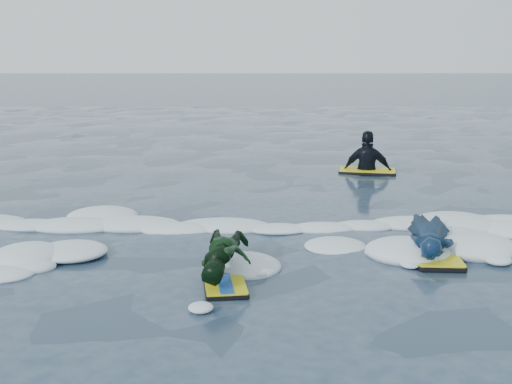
% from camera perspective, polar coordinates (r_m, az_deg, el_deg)
% --- Properties ---
extents(ground, '(120.00, 120.00, 0.00)m').
position_cam_1_polar(ground, '(7.83, -5.94, -6.28)').
color(ground, '#18263A').
rests_on(ground, ground).
extents(foam_band, '(12.00, 3.10, 0.30)m').
position_cam_1_polar(foam_band, '(8.81, -5.29, -4.10)').
color(foam_band, white).
rests_on(foam_band, ground).
extents(prone_woman_unit, '(0.88, 1.62, 0.40)m').
position_cam_1_polar(prone_woman_unit, '(8.37, 15.24, -3.97)').
color(prone_woman_unit, black).
rests_on(prone_woman_unit, ground).
extents(prone_child_unit, '(0.77, 1.31, 0.48)m').
position_cam_1_polar(prone_child_unit, '(7.14, -2.75, -6.01)').
color(prone_child_unit, black).
rests_on(prone_child_unit, ground).
extents(waiting_rider_unit, '(1.26, 0.85, 1.73)m').
position_cam_1_polar(waiting_rider_unit, '(13.48, 9.86, 1.73)').
color(waiting_rider_unit, black).
rests_on(waiting_rider_unit, ground).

